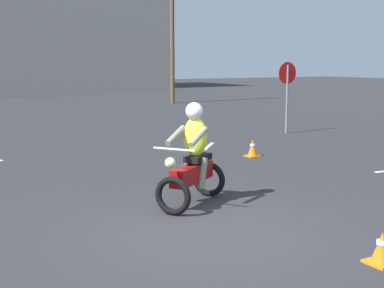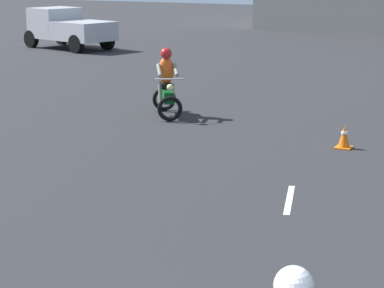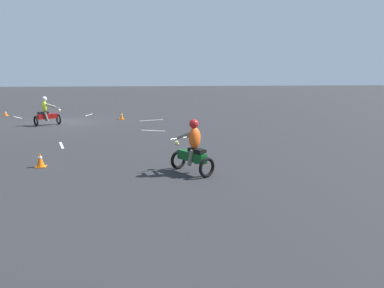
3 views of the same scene
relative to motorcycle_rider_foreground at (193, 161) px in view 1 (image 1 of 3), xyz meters
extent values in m
plane|color=#28282B|center=(-0.55, -1.43, -0.73)|extent=(120.00, 120.00, 0.00)
torus|color=black|center=(-0.57, -0.38, -0.43)|extent=(0.42, 0.55, 0.60)
torus|color=black|center=(0.51, 0.34, -0.43)|extent=(0.42, 0.55, 0.60)
cube|color=maroon|center=(-0.03, -0.02, -0.21)|extent=(1.05, 0.81, 0.28)
cube|color=black|center=(0.15, 0.10, 0.01)|extent=(0.61, 0.53, 0.10)
cylinder|color=silver|center=(-0.53, -0.35, 0.27)|extent=(0.42, 0.60, 0.04)
sphere|color=#F2E08C|center=(-0.64, -0.43, 0.09)|extent=(0.22, 0.22, 0.16)
ellipsoid|color=#D8F233|center=(0.07, 0.05, 0.37)|extent=(0.46, 0.49, 0.64)
cylinder|color=slate|center=(-0.29, 0.05, 0.42)|extent=(0.51, 0.38, 0.27)
cylinder|color=slate|center=(-0.07, -0.29, 0.42)|extent=(0.51, 0.38, 0.27)
cylinder|color=slate|center=(-0.02, 0.15, -0.21)|extent=(0.27, 0.24, 0.51)
cylinder|color=slate|center=(0.13, -0.08, -0.21)|extent=(0.27, 0.24, 0.51)
sphere|color=silver|center=(0.04, 0.03, 0.79)|extent=(0.39, 0.39, 0.28)
cylinder|color=slate|center=(7.06, 6.15, 0.37)|extent=(0.07, 0.07, 2.20)
cylinder|color=red|center=(7.06, 6.17, 1.22)|extent=(0.70, 0.03, 0.70)
cylinder|color=white|center=(7.06, 6.18, 1.22)|extent=(0.60, 0.01, 0.60)
cube|color=orange|center=(3.49, 3.13, -0.71)|extent=(0.32, 0.32, 0.03)
cone|color=orange|center=(3.49, 3.13, -0.50)|extent=(0.24, 0.24, 0.40)
cylinder|color=white|center=(3.49, 3.13, -0.44)|extent=(0.13, 0.13, 0.05)
cube|color=orange|center=(0.58, -3.32, -0.71)|extent=(0.32, 0.32, 0.03)
cone|color=orange|center=(0.58, -3.32, -0.52)|extent=(0.24, 0.24, 0.35)
cylinder|color=white|center=(0.58, -3.32, -0.47)|extent=(0.13, 0.13, 0.05)
cube|color=silver|center=(3.42, 5.06, -0.72)|extent=(0.95, 1.07, 0.01)
cylinder|color=brown|center=(9.93, 19.50, 3.39)|extent=(0.24, 0.24, 8.23)
camera|label=1|loc=(-4.22, -7.30, 1.56)|focal=50.00mm
camera|label=2|loc=(1.52, -4.50, 2.93)|focal=70.00mm
camera|label=3|loc=(-5.76, 22.25, 2.29)|focal=35.00mm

